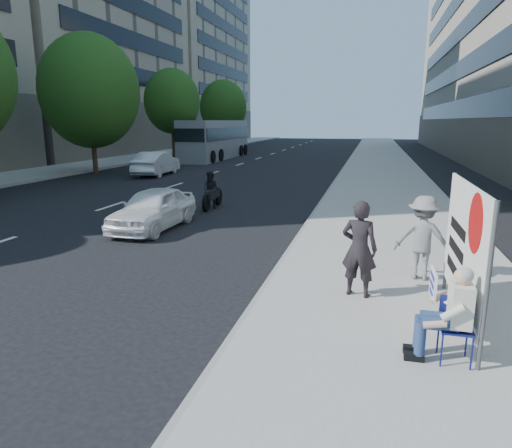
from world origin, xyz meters
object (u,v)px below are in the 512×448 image
(seated_protester, at_px, (448,309))
(protest_banner, at_px, (464,245))
(white_sedan_mid, at_px, (156,163))
(bus, at_px, (216,140))
(motorcycle, at_px, (212,192))
(jogger, at_px, (423,238))
(pedestrian_woman, at_px, (359,249))
(white_sedan_near, at_px, (153,208))

(seated_protester, relative_size, protest_banner, 0.43)
(white_sedan_mid, xyz_separation_m, bus, (-0.60, 12.85, 0.92))
(white_sedan_mid, relative_size, motorcycle, 2.13)
(jogger, distance_m, protest_banner, 2.08)
(seated_protester, distance_m, jogger, 3.32)
(protest_banner, distance_m, white_sedan_mid, 23.26)
(pedestrian_woman, height_order, white_sedan_near, pedestrian_woman)
(protest_banner, bearing_deg, pedestrian_woman, 154.56)
(white_sedan_near, bearing_deg, seated_protester, -39.22)
(pedestrian_woman, height_order, white_sedan_mid, pedestrian_woman)
(protest_banner, distance_m, motorcycle, 11.47)
(seated_protester, xyz_separation_m, protest_banner, (0.37, 1.31, 0.53))
(protest_banner, bearing_deg, white_sedan_mid, 127.88)
(protest_banner, height_order, motorcycle, protest_banner)
(jogger, bearing_deg, white_sedan_mid, -41.94)
(protest_banner, height_order, white_sedan_near, protest_banner)
(white_sedan_mid, height_order, motorcycle, white_sedan_mid)
(jogger, distance_m, pedestrian_woman, 1.73)
(seated_protester, height_order, jogger, jogger)
(jogger, relative_size, white_sedan_near, 0.45)
(seated_protester, distance_m, white_sedan_mid, 24.09)
(seated_protester, relative_size, pedestrian_woman, 0.74)
(pedestrian_woman, xyz_separation_m, white_sedan_near, (-6.30, 4.47, -0.39))
(pedestrian_woman, relative_size, motorcycle, 0.86)
(white_sedan_mid, bearing_deg, pedestrian_woman, 121.37)
(seated_protester, bearing_deg, motorcycle, 124.25)
(pedestrian_woman, distance_m, white_sedan_near, 7.74)
(seated_protester, relative_size, motorcycle, 0.64)
(bus, bearing_deg, pedestrian_woman, -66.70)
(jogger, xyz_separation_m, protest_banner, (0.38, -2.00, 0.41))
(white_sedan_mid, bearing_deg, bus, -91.78)
(jogger, distance_m, white_sedan_near, 8.17)
(seated_protester, height_order, white_sedan_mid, seated_protester)
(pedestrian_woman, bearing_deg, white_sedan_mid, -42.43)
(white_sedan_near, relative_size, bus, 0.31)
(motorcycle, bearing_deg, white_sedan_near, -102.36)
(seated_protester, xyz_separation_m, white_sedan_near, (-7.51, 6.54, -0.24))
(jogger, bearing_deg, protest_banner, 108.57)
(jogger, height_order, bus, bus)
(jogger, height_order, pedestrian_woman, pedestrian_woman)
(bus, bearing_deg, jogger, -63.89)
(bus, bearing_deg, white_sedan_mid, -87.62)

